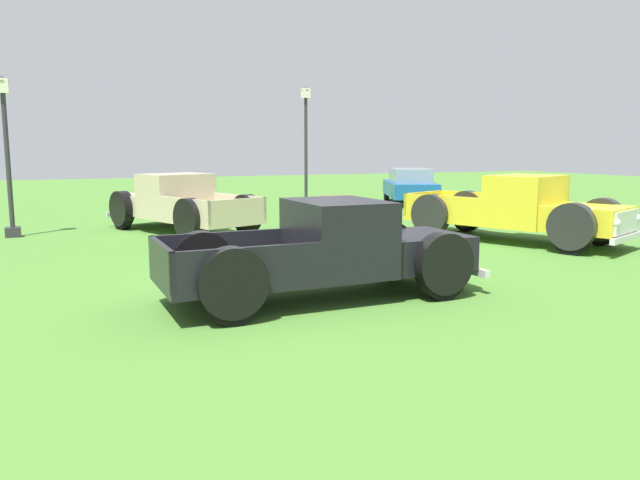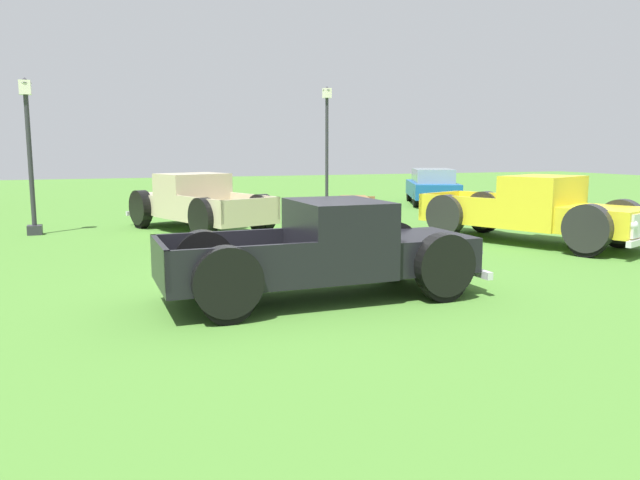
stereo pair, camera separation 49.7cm
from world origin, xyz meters
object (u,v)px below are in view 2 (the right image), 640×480
Objects in this scene: lamp_post_near at (327,145)px; sedan_distant_a at (432,186)px; picnic_table at (356,207)px; pickup_truck_behind_right at (192,203)px; lamp_post_far at (30,154)px; pickup_truck_behind_left at (544,212)px; pickup_truck_foreground at (342,251)px.

sedan_distant_a is at bearing -4.45° from lamp_post_near.
sedan_distant_a is at bearing 41.25° from picnic_table.
pickup_truck_behind_right is 8.00m from lamp_post_near.
lamp_post_near is at bearing 24.65° from lamp_post_far.
pickup_truck_behind_left is 1.03× the size of pickup_truck_behind_right.
picnic_table is (3.94, 8.58, -0.21)m from pickup_truck_foreground.
pickup_truck_behind_right is at bearing -7.93° from lamp_post_far.
pickup_truck_behind_left reaches higher than picnic_table.
lamp_post_near is at bearing 40.91° from pickup_truck_behind_right.
pickup_truck_foreground is 1.06× the size of sedan_distant_a.
pickup_truck_behind_right is 4.92m from picnic_table.
pickup_truck_foreground is 0.90× the size of pickup_truck_behind_right.
sedan_distant_a is 2.15× the size of picnic_table.
lamp_post_far is (-11.39, 6.00, 1.34)m from pickup_truck_behind_left.
pickup_truck_foreground is at bearing -125.09° from sedan_distant_a.
pickup_truck_behind_left is 5.99m from picnic_table.
pickup_truck_behind_right is 11.40m from sedan_distant_a.
lamp_post_near is at bearing 70.14° from pickup_truck_foreground.
pickup_truck_behind_right is at bearing -179.80° from picnic_table.
lamp_post_far is at bearing 118.73° from pickup_truck_foreground.
pickup_truck_behind_left is 2.60× the size of picnic_table.
sedan_distant_a is 1.15× the size of lamp_post_far.
sedan_distant_a is at bearing 54.91° from pickup_truck_foreground.
pickup_truck_foreground reaches higher than sedan_distant_a.
pickup_truck_foreground is 9.45m from picnic_table.
lamp_post_far reaches higher than sedan_distant_a.
picnic_table is at bearing 114.10° from pickup_truck_behind_left.
pickup_truck_behind_left is 9.15m from pickup_truck_behind_right.
picnic_table is at bearing -101.08° from lamp_post_near.
pickup_truck_behind_left reaches higher than sedan_distant_a.
picnic_table is (4.92, 0.02, -0.26)m from pickup_truck_behind_right.
lamp_post_far is at bearing 172.07° from pickup_truck_behind_right.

